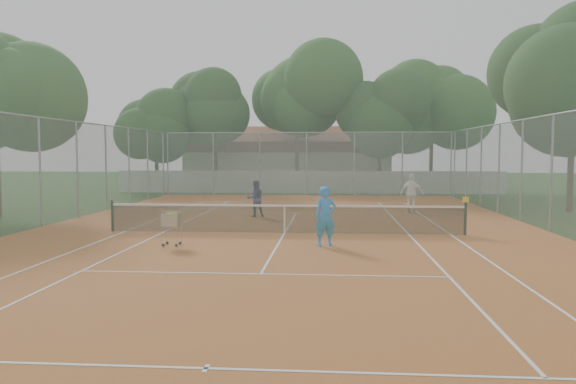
# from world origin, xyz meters

# --- Properties ---
(ground) EXTENTS (120.00, 120.00, 0.00)m
(ground) POSITION_xyz_m (0.00, 0.00, 0.00)
(ground) COLOR #14370F
(ground) RESTS_ON ground
(court_pad) EXTENTS (18.00, 34.00, 0.02)m
(court_pad) POSITION_xyz_m (0.00, 0.00, 0.01)
(court_pad) COLOR #AE5721
(court_pad) RESTS_ON ground
(court_lines) EXTENTS (10.98, 23.78, 0.01)m
(court_lines) POSITION_xyz_m (0.00, 0.00, 0.02)
(court_lines) COLOR white
(court_lines) RESTS_ON court_pad
(tennis_net) EXTENTS (11.88, 0.10, 0.98)m
(tennis_net) POSITION_xyz_m (0.00, 0.00, 0.51)
(tennis_net) COLOR black
(tennis_net) RESTS_ON court_pad
(perimeter_fence) EXTENTS (18.00, 34.00, 4.00)m
(perimeter_fence) POSITION_xyz_m (0.00, 0.00, 2.00)
(perimeter_fence) COLOR slate
(perimeter_fence) RESTS_ON ground
(boundary_wall) EXTENTS (26.00, 0.30, 1.50)m
(boundary_wall) POSITION_xyz_m (0.00, 19.00, 0.75)
(boundary_wall) COLOR silver
(boundary_wall) RESTS_ON ground
(clubhouse) EXTENTS (16.40, 9.00, 4.40)m
(clubhouse) POSITION_xyz_m (-2.00, 29.00, 2.20)
(clubhouse) COLOR beige
(clubhouse) RESTS_ON ground
(tropical_trees) EXTENTS (29.00, 19.00, 10.00)m
(tropical_trees) POSITION_xyz_m (0.00, 22.00, 5.00)
(tropical_trees) COLOR black
(tropical_trees) RESTS_ON ground
(player_near) EXTENTS (0.73, 0.58, 1.73)m
(player_near) POSITION_xyz_m (1.39, -2.49, 0.88)
(player_near) COLOR blue
(player_near) RESTS_ON court_pad
(player_far_left) EXTENTS (0.91, 0.83, 1.53)m
(player_far_left) POSITION_xyz_m (-1.63, 4.78, 0.78)
(player_far_left) COLOR #251A4F
(player_far_left) RESTS_ON court_pad
(player_far_right) EXTENTS (1.12, 0.80, 1.77)m
(player_far_right) POSITION_xyz_m (5.15, 6.68, 0.91)
(player_far_right) COLOR white
(player_far_right) RESTS_ON court_pad
(ball_hopper) EXTENTS (0.66, 0.66, 1.05)m
(ball_hopper) POSITION_xyz_m (-3.04, -2.87, 0.54)
(ball_hopper) COLOR #B6B7BD
(ball_hopper) RESTS_ON court_pad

